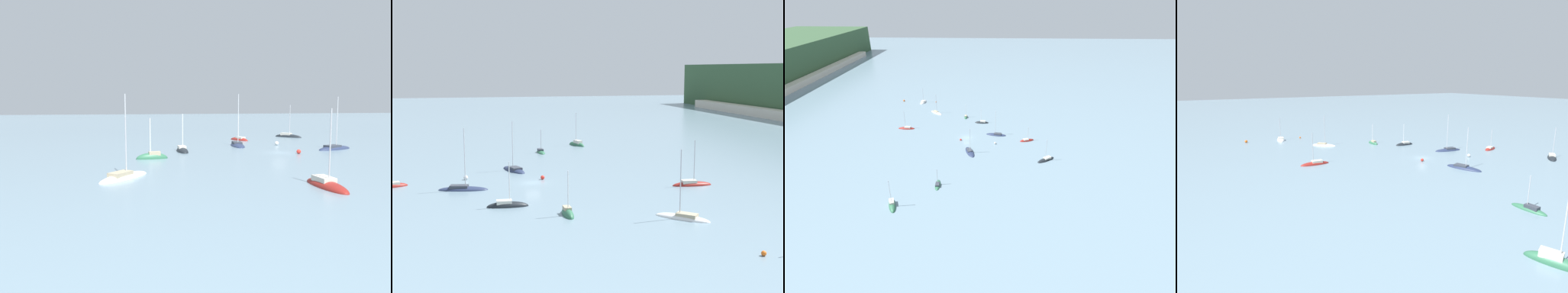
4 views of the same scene
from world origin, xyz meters
TOP-DOWN VIEW (x-y plane):
  - ground_plane at (0.00, 0.00)m, footprint 600.00×600.00m
  - sailboat_0 at (-45.40, 17.35)m, footprint 7.05×4.17m
  - sailboat_1 at (22.74, 2.12)m, footprint 5.04×1.59m
  - sailboat_2 at (16.21, -5.80)m, footprint 2.12×6.29m
  - sailboat_3 at (3.18, -12.33)m, footprint 3.89×8.69m
  - sailboat_4 at (-34.82, 6.18)m, footprint 6.03×2.09m
  - sailboat_5 at (-12.63, -2.30)m, footprint 8.96×5.28m
  - sailboat_6 at (28.06, 17.20)m, footprint 7.00×7.17m
  - sailboat_7 at (-1.86, -24.60)m, footprint 3.73×6.30m
  - sailboat_8 at (43.67, 26.95)m, footprint 7.32×3.45m
  - sailboat_9 at (-17.51, -29.93)m, footprint 5.94×7.36m
  - sailboat_10 at (8.28, 27.05)m, footprint 2.34×7.26m
  - mooring_buoy_0 at (-2.61, 2.12)m, footprint 0.76×0.76m
  - mooring_buoy_1 at (44.06, 20.06)m, footprint 0.60×0.60m
  - mooring_buoy_2 at (-5.33, -11.78)m, footprint 0.83×0.83m
  - mooring_buoy_3 at (45.22, 38.00)m, footprint 0.90×0.90m

SIDE VIEW (x-z plane):
  - ground_plane at x=0.00m, z-range 0.00..0.00m
  - sailboat_7 at x=-1.86m, z-range -3.26..3.39m
  - sailboat_5 at x=-12.63m, z-range -5.21..5.37m
  - sailboat_8 at x=43.67m, z-range -4.19..4.36m
  - sailboat_2 at x=16.21m, z-range -3.71..3.88m
  - sailboat_1 at x=22.74m, z-range -3.58..3.75m
  - sailboat_10 at x=8.28m, z-range -4.27..4.46m
  - sailboat_3 at x=3.18m, z-range -5.49..5.68m
  - sailboat_4 at x=-34.82m, z-range -3.02..3.21m
  - sailboat_6 at x=28.06m, z-range -5.00..5.20m
  - sailboat_9 at x=-17.51m, z-range -4.51..4.70m
  - sailboat_0 at x=-45.40m, z-range -4.73..4.99m
  - mooring_buoy_1 at x=44.06m, z-range 0.00..0.60m
  - mooring_buoy_0 at x=-2.61m, z-range 0.00..0.76m
  - mooring_buoy_2 at x=-5.33m, z-range 0.00..0.83m
  - mooring_buoy_3 at x=45.22m, z-range 0.00..0.90m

